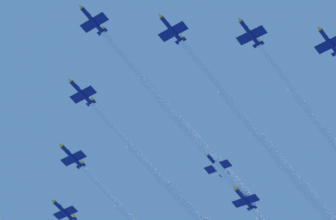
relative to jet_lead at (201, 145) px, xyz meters
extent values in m
cylinder|color=navy|center=(32.84, 33.75, 0.07)|extent=(7.25, 7.45, 1.40)
cone|color=yellow|center=(36.35, 37.39, 0.07)|extent=(1.86, 1.86, 1.33)
cylinder|color=black|center=(29.54, 30.33, 0.07)|extent=(1.17, 1.16, 1.05)
ellipsoid|color=black|center=(34.11, 35.28, 0.52)|extent=(1.99, 2.02, 0.89)
cube|color=navy|center=(32.48, 33.35, 0.03)|extent=(7.63, 7.49, 2.86)
cube|color=yellow|center=(29.84, 35.90, -1.16)|extent=(2.10, 2.14, 0.32)
cube|color=yellow|center=(35.08, 30.84, 1.34)|extent=(2.10, 2.14, 0.32)
cube|color=navy|center=(30.22, 31.03, 0.07)|extent=(2.97, 2.92, 1.13)
cube|color=yellow|center=(30.00, 31.25, 0.97)|extent=(1.50, 1.51, 1.84)
cylinder|color=white|center=(23.61, 24.17, 0.07)|extent=(14.46, 14.91, 1.78)
cylinder|color=white|center=(12.35, 12.09, 0.17)|extent=(15.10, 15.52, 2.67)
cylinder|color=white|center=(0.61, 0.47, 0.04)|extent=(15.74, 16.14, 3.56)
cylinder|color=white|center=(-11.15, -11.13, -0.11)|extent=(16.38, 16.76, 4.45)
cylinder|color=navy|center=(12.38, 34.48, -2.11)|extent=(7.27, 7.42, 1.39)
cone|color=yellow|center=(15.90, 38.10, -2.11)|extent=(1.85, 1.85, 1.32)
cylinder|color=black|center=(9.07, 31.07, -2.11)|extent=(1.17, 1.16, 1.04)
ellipsoid|color=black|center=(13.66, 36.00, -1.66)|extent=(2.00, 2.01, 0.89)
cube|color=navy|center=(12.02, 34.08, -2.16)|extent=(7.63, 7.52, 2.79)
cube|color=yellow|center=(9.38, 36.64, -3.31)|extent=(2.10, 2.13, 0.32)
cube|color=yellow|center=(14.62, 31.55, -0.87)|extent=(2.10, 2.13, 0.32)
cube|color=navy|center=(9.75, 31.77, -2.11)|extent=(2.97, 2.93, 1.11)
cube|color=yellow|center=(9.53, 31.98, -1.21)|extent=(1.49, 1.50, 1.84)
cylinder|color=white|center=(2.48, 24.29, -2.11)|extent=(15.95, 16.33, 1.77)
cylinder|color=white|center=(-10.08, 10.97, -2.01)|extent=(16.58, 16.95, 2.66)
cylinder|color=white|center=(-23.13, -1.89, -2.14)|extent=(17.22, 17.57, 3.54)
cylinder|color=white|center=(-36.19, -14.73, -2.28)|extent=(17.85, 18.18, 4.43)
cylinder|color=navy|center=(34.27, 13.33, -1.65)|extent=(7.31, 7.41, 1.40)
cone|color=yellow|center=(37.80, 16.94, -1.65)|extent=(1.86, 1.86, 1.33)
cylinder|color=black|center=(30.94, 9.94, -1.65)|extent=(1.17, 1.17, 1.05)
ellipsoid|color=black|center=(35.54, 14.86, -1.21)|extent=(2.00, 2.02, 0.90)
cube|color=navy|center=(33.90, 12.94, -1.70)|extent=(7.57, 7.50, 2.94)
cube|color=yellow|center=(31.29, 15.50, -2.92)|extent=(2.11, 2.13, 0.33)
cube|color=yellow|center=(36.47, 10.41, -0.35)|extent=(2.11, 2.13, 0.33)
cube|color=navy|center=(31.62, 10.64, -1.65)|extent=(2.95, 2.92, 1.17)
cube|color=yellow|center=(31.39, 10.86, -0.76)|extent=(1.52, 1.52, 1.83)
cylinder|color=white|center=(24.85, 3.74, -1.65)|extent=(14.81, 15.04, 1.79)
cylinder|color=white|center=(13.28, -8.45, -1.55)|extent=(15.44, 15.67, 2.68)
cylinder|color=white|center=(1.24, -20.17, -1.69)|extent=(16.08, 16.29, 3.58)
cylinder|color=navy|center=(-8.07, 35.20, -0.71)|extent=(7.22, 7.49, 1.41)
cone|color=yellow|center=(-4.59, 38.86, -0.71)|extent=(1.86, 1.86, 1.34)
cylinder|color=black|center=(-11.34, 31.76, -0.71)|extent=(1.18, 1.16, 1.06)
ellipsoid|color=black|center=(-6.82, 36.75, -0.27)|extent=(1.99, 2.03, 0.90)
cube|color=navy|center=(-8.43, 34.80, -0.76)|extent=(7.62, 7.43, 2.98)
cube|color=yellow|center=(-11.07, 37.31, -2.00)|extent=(2.09, 2.14, 0.33)
cube|color=yellow|center=(-5.82, 32.32, 0.61)|extent=(2.09, 2.14, 0.33)
cube|color=navy|center=(-10.68, 32.46, -0.71)|extent=(2.96, 2.89, 1.18)
cube|color=yellow|center=(-10.91, 32.69, 0.18)|extent=(1.51, 1.54, 1.83)
cylinder|color=white|center=(-17.05, 25.76, -0.71)|extent=(13.94, 14.53, 1.79)
cylinder|color=white|center=(-27.84, 14.01, -0.61)|extent=(14.59, 15.15, 2.69)
cylinder|color=navy|center=(35.69, -7.08, -1.71)|extent=(7.26, 7.43, 1.39)
cone|color=yellow|center=(39.21, -3.46, -1.71)|extent=(1.85, 1.85, 1.32)
cylinder|color=black|center=(32.39, -10.50, -1.71)|extent=(1.17, 1.15, 1.04)
ellipsoid|color=black|center=(36.97, -5.56, -1.26)|extent=(1.99, 2.01, 0.88)
cube|color=navy|center=(35.33, -7.48, -1.76)|extent=(7.64, 7.52, 2.75)
cube|color=yellow|center=(32.68, -4.92, -2.89)|extent=(2.10, 2.14, 0.31)
cube|color=yellow|center=(37.94, -10.01, -0.49)|extent=(2.10, 2.14, 0.31)
cube|color=navy|center=(33.06, -9.80, -1.71)|extent=(2.97, 2.93, 1.09)
cube|color=yellow|center=(32.85, -9.59, -0.81)|extent=(1.48, 1.50, 1.84)
cylinder|color=white|center=(26.48, -16.60, -1.71)|extent=(14.38, 14.77, 1.77)
cylinder|color=navy|center=(-28.53, 35.93, -2.46)|extent=(7.33, 7.36, 1.38)
cone|color=yellow|center=(-24.97, 39.51, -2.46)|extent=(1.85, 1.85, 1.31)
ellipsoid|color=black|center=(-27.23, 37.43, -2.02)|extent=(2.00, 2.00, 0.88)
cube|color=navy|center=(-28.90, 35.54, -2.51)|extent=(7.61, 7.59, 2.69)
cube|color=yellow|center=(-26.31, 32.97, -1.27)|extent=(2.12, 2.12, 0.31)
cylinder|color=navy|center=(37.12, -27.50, 0.09)|extent=(7.31, 7.38, 1.38)
cone|color=yellow|center=(40.67, -23.91, 0.09)|extent=(1.85, 1.85, 1.31)
ellipsoid|color=black|center=(38.41, -26.00, 0.54)|extent=(2.00, 2.01, 0.88)
cube|color=navy|center=(36.75, -27.90, 0.05)|extent=(7.62, 7.57, 2.69)
cube|color=yellow|center=(34.13, -25.31, -1.06)|extent=(2.11, 2.13, 0.31)
cube|color=yellow|center=(39.35, -30.46, 1.28)|extent=(2.11, 2.13, 0.31)
cube|color=navy|center=(34.46, -30.19, 0.09)|extent=(2.96, 2.95, 1.07)
cube|color=yellow|center=(34.26, -29.99, 1.00)|extent=(1.48, 1.48, 1.85)
cylinder|color=navy|center=(-5.22, -5.63, -1.06)|extent=(7.21, 7.51, 1.41)
cone|color=yellow|center=(-1.75, -1.96, -1.06)|extent=(1.87, 1.87, 1.34)
cylinder|color=black|center=(-8.48, -9.09, -1.06)|extent=(1.18, 1.16, 1.06)
ellipsoid|color=black|center=(-3.98, -4.08, -0.62)|extent=(1.99, 2.03, 0.90)
cube|color=navy|center=(-5.58, -6.04, -1.10)|extent=(7.62, 7.41, 3.04)
cube|color=yellow|center=(-8.22, -3.54, -2.37)|extent=(2.08, 2.15, 0.34)
cube|color=yellow|center=(-2.97, -8.50, 0.29)|extent=(2.08, 2.15, 0.34)
cube|color=navy|center=(-7.82, -8.38, -1.06)|extent=(2.96, 2.89, 1.20)
cube|color=yellow|center=(-8.05, -8.16, -0.16)|extent=(1.52, 1.55, 1.82)
cylinder|color=white|center=(-14.98, -15.96, -1.06)|extent=(15.78, 16.55, 1.80)
cylinder|color=navy|center=(-14.73, -15.48, -2.33)|extent=(7.22, 7.49, 1.41)
cone|color=yellow|center=(-11.25, -11.82, -2.33)|extent=(1.86, 1.86, 1.34)
cylinder|color=black|center=(-18.01, -18.92, -2.33)|extent=(1.18, 1.16, 1.06)
ellipsoid|color=black|center=(-13.48, -13.94, -1.89)|extent=(1.99, 2.03, 0.90)
cube|color=navy|center=(-15.09, -15.88, -2.38)|extent=(7.62, 7.44, 2.98)
cube|color=yellow|center=(-17.74, -13.37, -3.61)|extent=(2.09, 2.14, 0.33)
cube|color=yellow|center=(-12.49, -18.36, -1.01)|extent=(2.09, 2.14, 0.33)
cube|color=navy|center=(-17.34, -18.22, -2.33)|extent=(2.96, 2.90, 1.18)
cube|color=yellow|center=(-17.57, -18.00, -1.44)|extent=(1.51, 1.54, 1.83)
camera|label=1|loc=(22.14, 110.35, -187.10)|focal=82.92mm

